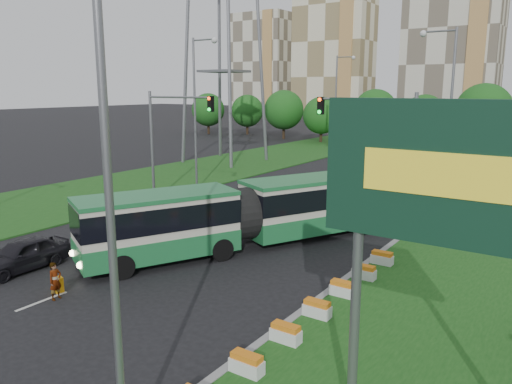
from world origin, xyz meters
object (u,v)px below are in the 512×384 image
Objects in this scene: pedestrian at (55,281)px; shopping_trolley at (58,285)px; traffic_mast_median at (384,141)px; car_left_far at (208,197)px; car_left_near at (22,255)px; traffic_mast_left at (168,130)px; billboard at (467,192)px; articulated_bus at (248,212)px.

pedestrian reaches higher than shopping_trolley.
car_left_far is at bearing -178.45° from traffic_mast_median.
traffic_mast_median is 1.85× the size of car_left_near.
shopping_trolley is at bearing -63.09° from traffic_mast_left.
traffic_mast_left reaches higher than pedestrian.
traffic_mast_left is at bearing 146.45° from billboard.
car_left_far is 15.93m from pedestrian.
traffic_mast_median is 0.45× the size of articulated_bus.
car_left_near is at bearing -75.23° from traffic_mast_left.
billboard is at bearing 11.38° from shopping_trolley.
billboard is 1.72× the size of car_left_far.
articulated_bus is at bearing 53.62° from car_left_near.
traffic_mast_median is at bearing 50.41° from car_left_near.
traffic_mast_median reaches higher than car_left_far.
pedestrian is at bearing -15.91° from car_left_near.
shopping_trolley is (-2.81, -9.59, -1.48)m from articulated_bus.
pedestrian is (-14.95, 0.47, -5.40)m from billboard.
car_left_far is at bearing 91.83° from car_left_near.
traffic_mast_left is at bearing -177.71° from articulated_bus.
billboard reaches higher than pedestrian.
traffic_mast_median is (-7.47, 16.00, -0.81)m from billboard.
billboard is at bearing -34.42° from car_left_far.
articulated_bus is at bearing 140.29° from billboard.
car_left_far is at bearing 141.52° from billboard.
traffic_mast_left is at bearing -176.23° from traffic_mast_median.
billboard reaches higher than shopping_trolley.
traffic_mast_median is 17.80m from shopping_trolley.
articulated_bus is at bearing -24.21° from traffic_mast_left.
billboard is at bearing -96.86° from pedestrian.
car_left_far reaches higher than pedestrian.
pedestrian is at bearing 178.21° from billboard.
articulated_bus is at bearing -32.09° from car_left_far.
pedestrian is 0.84m from shopping_trolley.
billboard is 25.76m from car_left_far.
traffic_mast_median is 1.00× the size of traffic_mast_left.
shopping_trolley is (-0.53, 0.47, -0.45)m from pedestrian.
articulated_bus is (9.95, -4.47, -3.56)m from traffic_mast_left.
pedestrian is at bearing -62.17° from traffic_mast_left.
pedestrian is (4.76, -15.20, -0.00)m from car_left_far.
pedestrian is at bearing -26.31° from shopping_trolley.
billboard is 0.45× the size of articulated_bus.
traffic_mast_median is at bearing 115.03° from billboard.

